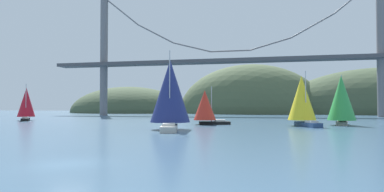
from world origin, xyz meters
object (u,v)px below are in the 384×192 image
(sailboat_crimson_sail, at_px, (26,103))
(sailboat_green_sail, at_px, (341,99))
(sailboat_yellow_sail, at_px, (302,99))
(sailboat_navy_sail, at_px, (170,92))
(sailboat_scarlet_sail, at_px, (205,106))

(sailboat_crimson_sail, bearing_deg, sailboat_green_sail, -3.39)
(sailboat_green_sail, xyz_separation_m, sailboat_crimson_sail, (-70.38, 4.17, -0.65))
(sailboat_yellow_sail, bearing_deg, sailboat_green_sail, 27.17)
(sailboat_navy_sail, distance_m, sailboat_green_sail, 32.58)
(sailboat_scarlet_sail, bearing_deg, sailboat_green_sail, 6.74)
(sailboat_scarlet_sail, height_order, sailboat_crimson_sail, sailboat_crimson_sail)
(sailboat_navy_sail, bearing_deg, sailboat_yellow_sail, 33.60)
(sailboat_scarlet_sail, bearing_deg, sailboat_crimson_sail, 171.14)
(sailboat_yellow_sail, bearing_deg, sailboat_scarlet_sail, 177.41)
(sailboat_navy_sail, height_order, sailboat_yellow_sail, sailboat_navy_sail)
(sailboat_navy_sail, relative_size, sailboat_crimson_sail, 1.33)
(sailboat_scarlet_sail, xyz_separation_m, sailboat_crimson_sail, (-45.56, 7.11, 0.70))
(sailboat_scarlet_sail, bearing_deg, sailboat_navy_sail, -101.05)
(sailboat_green_sail, relative_size, sailboat_crimson_sail, 1.07)
(sailboat_scarlet_sail, distance_m, sailboat_yellow_sail, 17.63)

